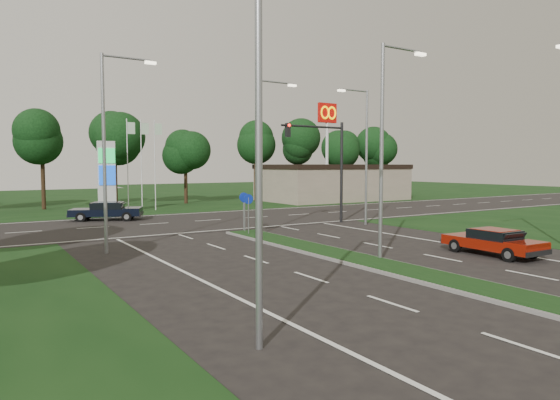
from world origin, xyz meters
TOP-DOWN VIEW (x-y plane):
  - ground at (0.00, 0.00)m, footprint 160.00×160.00m
  - verge_far at (0.00, 55.00)m, footprint 160.00×50.00m
  - cross_road at (0.00, 24.00)m, footprint 160.00×12.00m
  - median_kerb at (0.00, 4.00)m, footprint 2.00×26.00m
  - commercial_building at (22.00, 36.00)m, footprint 16.00×9.00m
  - streetlight_median_near at (1.00, 6.00)m, footprint 2.53×0.22m
  - streetlight_median_far at (1.00, 16.00)m, footprint 2.53×0.22m
  - streetlight_left_near at (-8.30, 0.00)m, footprint 2.53×0.22m
  - streetlight_left_far at (-8.30, 14.00)m, footprint 2.53×0.22m
  - streetlight_right_far at (8.80, 16.00)m, footprint 2.53×0.22m
  - traffic_signal at (7.19, 18.00)m, footprint 5.10×0.42m
  - median_signs at (0.00, 16.40)m, footprint 1.16×1.76m
  - gas_pylon at (-3.79, 33.05)m, footprint 5.80×1.26m
  - mcdonalds_sign at (18.00, 31.97)m, footprint 2.20×0.47m
  - treeline_far at (0.10, 39.93)m, footprint 6.00×6.00m
  - red_sedan at (6.00, 4.28)m, footprint 1.91×4.36m
  - navy_sedan at (-5.22, 27.99)m, footprint 5.30×3.83m

SIDE VIEW (x-z plane):
  - ground at x=0.00m, z-range 0.00..0.00m
  - verge_far at x=0.00m, z-range -0.01..0.01m
  - cross_road at x=0.00m, z-range -0.01..0.01m
  - median_kerb at x=0.00m, z-range 0.00..0.12m
  - red_sedan at x=6.00m, z-range 0.04..1.23m
  - navy_sedan at x=-5.22m, z-range 0.05..1.40m
  - median_signs at x=0.00m, z-range 0.52..2.90m
  - commercial_building at x=22.00m, z-range 0.00..4.00m
  - gas_pylon at x=-3.79m, z-range -0.80..7.20m
  - traffic_signal at x=7.19m, z-range 1.15..8.15m
  - streetlight_median_near at x=1.00m, z-range 0.58..9.58m
  - streetlight_median_far at x=1.00m, z-range 0.58..9.58m
  - streetlight_left_near at x=-8.30m, z-range 0.58..9.58m
  - streetlight_left_far at x=-8.30m, z-range 0.58..9.58m
  - streetlight_right_far at x=8.80m, z-range 0.58..9.58m
  - treeline_far at x=0.10m, z-range 1.88..11.78m
  - mcdonalds_sign at x=18.00m, z-range 2.79..13.19m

